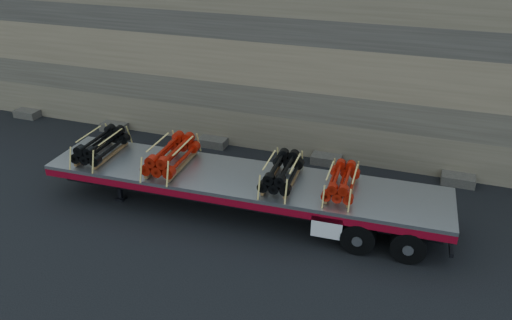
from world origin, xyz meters
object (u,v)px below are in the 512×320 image
(trailer, at_px, (241,194))
(bundle_midfront, at_px, (171,155))
(bundle_midrear, at_px, (282,173))
(bundle_front, at_px, (101,146))
(bundle_rear, at_px, (342,182))

(trailer, distance_m, bundle_midfront, 2.72)
(bundle_midfront, distance_m, bundle_midrear, 3.87)
(trailer, height_order, bundle_midfront, bundle_midfront)
(trailer, bearing_deg, bundle_midfront, -180.00)
(trailer, relative_size, bundle_front, 6.24)
(trailer, height_order, bundle_front, bundle_front)
(trailer, bearing_deg, bundle_front, 180.00)
(bundle_midrear, relative_size, bundle_rear, 1.10)
(bundle_midfront, bearing_deg, bundle_midrear, -0.00)
(bundle_midfront, bearing_deg, bundle_front, 180.00)
(trailer, xyz_separation_m, bundle_midrear, (1.37, 0.05, 1.04))
(trailer, height_order, bundle_rear, bundle_rear)
(bundle_front, relative_size, bundle_midfront, 0.94)
(bundle_midrear, bearing_deg, bundle_front, 180.00)
(bundle_midrear, bearing_deg, bundle_rear, 0.00)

